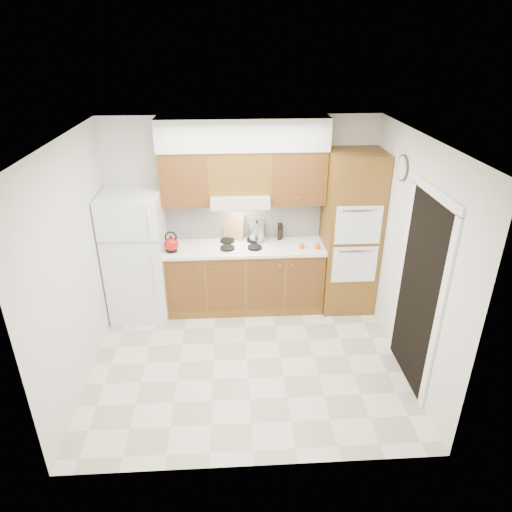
{
  "coord_description": "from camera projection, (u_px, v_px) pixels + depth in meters",
  "views": [
    {
      "loc": [
        -0.16,
        -4.36,
        3.49
      ],
      "look_at": [
        0.13,
        0.45,
        1.15
      ],
      "focal_mm": 32.0,
      "sensor_mm": 36.0,
      "label": 1
    }
  ],
  "objects": [
    {
      "name": "upper_cab_over_hood",
      "position": [
        239.0,
        171.0,
        5.8
      ],
      "size": [
        0.75,
        0.33,
        0.55
      ],
      "primitive_type": "cube",
      "color": "brown",
      "rests_on": "range_hood"
    },
    {
      "name": "upper_cab_right",
      "position": [
        297.0,
        176.0,
        5.87
      ],
      "size": [
        0.73,
        0.33,
        0.7
      ],
      "primitive_type": "cube",
      "color": "brown",
      "rests_on": "wall_back"
    },
    {
      "name": "ceiling",
      "position": [
        245.0,
        139.0,
        4.31
      ],
      "size": [
        3.6,
        3.6,
        0.0
      ],
      "primitive_type": "plane",
      "color": "white",
      "rests_on": "wall_back"
    },
    {
      "name": "range_hood",
      "position": [
        240.0,
        199.0,
        5.9
      ],
      "size": [
        0.75,
        0.45,
        0.15
      ],
      "primitive_type": "cube",
      "color": "silver",
      "rests_on": "wall_back"
    },
    {
      "name": "wall_clock",
      "position": [
        403.0,
        168.0,
        5.1
      ],
      "size": [
        0.02,
        0.3,
        0.3
      ],
      "primitive_type": "cylinder",
      "rotation": [
        0.0,
        1.57,
        0.0
      ],
      "color": "#3F3833",
      "rests_on": "wall_right"
    },
    {
      "name": "wall_back",
      "position": [
        242.0,
        213.0,
        6.22
      ],
      "size": [
        3.6,
        0.02,
        2.6
      ],
      "primitive_type": "cube",
      "color": "silver",
      "rests_on": "floor"
    },
    {
      "name": "backsplash",
      "position": [
        244.0,
        219.0,
        6.25
      ],
      "size": [
        2.11,
        0.03,
        0.56
      ],
      "primitive_type": "cube",
      "color": "white",
      "rests_on": "countertop"
    },
    {
      "name": "orange_far",
      "position": [
        302.0,
        246.0,
        6.02
      ],
      "size": [
        0.09,
        0.09,
        0.08
      ],
      "primitive_type": "sphere",
      "rotation": [
        0.0,
        0.0,
        -0.21
      ],
      "color": "orange",
      "rests_on": "countertop"
    },
    {
      "name": "cooktop",
      "position": [
        241.0,
        245.0,
        6.12
      ],
      "size": [
        0.74,
        0.5,
        0.01
      ],
      "primitive_type": "cube",
      "color": "white",
      "rests_on": "countertop"
    },
    {
      "name": "orange_near",
      "position": [
        317.0,
        246.0,
        6.02
      ],
      "size": [
        0.09,
        0.09,
        0.08
      ],
      "primitive_type": "sphere",
      "rotation": [
        0.0,
        0.0,
        -0.17
      ],
      "color": "#D64E0B",
      "rests_on": "countertop"
    },
    {
      "name": "condiment_a",
      "position": [
        280.0,
        230.0,
        6.32
      ],
      "size": [
        0.07,
        0.07,
        0.22
      ],
      "primitive_type": "cylinder",
      "rotation": [
        0.0,
        0.0,
        0.1
      ],
      "color": "black",
      "rests_on": "countertop"
    },
    {
      "name": "upper_cab_left",
      "position": [
        185.0,
        178.0,
        5.8
      ],
      "size": [
        0.63,
        0.33,
        0.7
      ],
      "primitive_type": "cube",
      "color": "brown",
      "rests_on": "wall_back"
    },
    {
      "name": "cutting_board",
      "position": [
        234.0,
        226.0,
        6.22
      ],
      "size": [
        0.29,
        0.19,
        0.36
      ],
      "primitive_type": "cube",
      "rotation": [
        -0.21,
        0.0,
        -0.38
      ],
      "color": "tan",
      "rests_on": "countertop"
    },
    {
      "name": "floor",
      "position": [
        247.0,
        359.0,
        5.44
      ],
      "size": [
        3.6,
        3.6,
        0.0
      ],
      "primitive_type": "plane",
      "color": "beige",
      "rests_on": "ground"
    },
    {
      "name": "fridge",
      "position": [
        137.0,
        256.0,
        6.02
      ],
      "size": [
        0.75,
        0.72,
        1.72
      ],
      "primitive_type": "cube",
      "color": "white",
      "rests_on": "floor"
    },
    {
      "name": "condiment_b",
      "position": [
        281.0,
        232.0,
        6.3
      ],
      "size": [
        0.06,
        0.06,
        0.19
      ],
      "primitive_type": "cylinder",
      "rotation": [
        0.0,
        0.0,
        0.05
      ],
      "color": "black",
      "rests_on": "countertop"
    },
    {
      "name": "soffit",
      "position": [
        243.0,
        134.0,
        5.58
      ],
      "size": [
        2.13,
        0.36,
        0.4
      ],
      "primitive_type": "cube",
      "color": "silver",
      "rests_on": "wall_back"
    },
    {
      "name": "kettle",
      "position": [
        171.0,
        244.0,
        5.91
      ],
      "size": [
        0.19,
        0.19,
        0.18
      ],
      "primitive_type": "sphere",
      "rotation": [
        0.0,
        0.0,
        -0.02
      ],
      "color": "#9B120B",
      "rests_on": "countertop"
    },
    {
      "name": "stock_pot",
      "position": [
        257.0,
        231.0,
        6.2
      ],
      "size": [
        0.25,
        0.25,
        0.24
      ],
      "primitive_type": "cylinder",
      "rotation": [
        0.0,
        0.0,
        0.13
      ],
      "color": "#A8A9AD",
      "rests_on": "cooktop"
    },
    {
      "name": "base_cabinets",
      "position": [
        245.0,
        278.0,
        6.33
      ],
      "size": [
        2.11,
        0.6,
        0.9
      ],
      "primitive_type": "cube",
      "color": "brown",
      "rests_on": "floor"
    },
    {
      "name": "wall_right",
      "position": [
        411.0,
        258.0,
        4.97
      ],
      "size": [
        0.02,
        3.0,
        2.6
      ],
      "primitive_type": "cube",
      "color": "silver",
      "rests_on": "floor"
    },
    {
      "name": "oven_cabinet",
      "position": [
        350.0,
        233.0,
        6.1
      ],
      "size": [
        0.7,
        0.65,
        2.2
      ],
      "primitive_type": "cube",
      "color": "brown",
      "rests_on": "floor"
    },
    {
      "name": "doorway",
      "position": [
        418.0,
        294.0,
        4.77
      ],
      "size": [
        0.02,
        0.9,
        2.1
      ],
      "primitive_type": "cube",
      "color": "black",
      "rests_on": "floor"
    },
    {
      "name": "countertop",
      "position": [
        245.0,
        248.0,
        6.11
      ],
      "size": [
        2.13,
        0.62,
        0.04
      ],
      "primitive_type": "cube",
      "color": "white",
      "rests_on": "base_cabinets"
    },
    {
      "name": "condiment_c",
      "position": [
        280.0,
        234.0,
        6.27
      ],
      "size": [
        0.07,
        0.07,
        0.16
      ],
      "primitive_type": "cylinder",
      "rotation": [
        0.0,
        0.0,
        -0.37
      ],
      "color": "black",
      "rests_on": "countertop"
    },
    {
      "name": "wall_left",
      "position": [
        75.0,
        267.0,
        4.78
      ],
      "size": [
        0.02,
        3.0,
        2.6
      ],
      "primitive_type": "cube",
      "color": "silver",
      "rests_on": "floor"
    }
  ]
}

